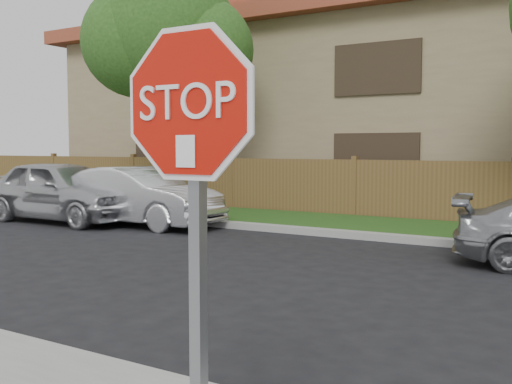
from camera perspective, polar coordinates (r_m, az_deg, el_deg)
The scene contains 6 objects.
far_curb at distance 12.21m, azimuth 21.05°, elevation -4.79°, with size 70.00×0.30×0.15m, color gray.
grass_strip at distance 13.82m, azimuth 22.30°, elevation -3.85°, with size 70.00×3.00×0.12m, color #1E4714.
tree_left at distance 17.65m, azimuth -8.58°, elevation 14.98°, with size 4.80×3.90×7.78m.
stop_sign at distance 2.83m, azimuth -6.16°, elevation 1.85°, with size 1.01×0.13×2.55m.
sedan_far_left at distance 16.30m, azimuth -17.95°, elevation 0.12°, with size 1.92×4.77×1.62m, color #B9BABE.
sedan_left at distance 15.00m, azimuth -11.16°, elevation -0.43°, with size 1.53×4.40×1.45m, color silver.
Camera 1 is at (2.16, -3.72, 1.95)m, focal length 42.00 mm.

